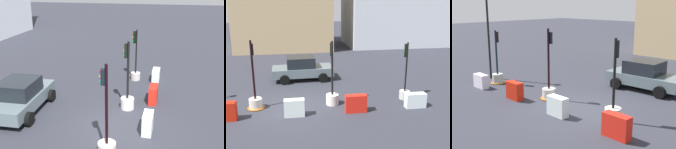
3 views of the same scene
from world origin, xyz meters
TOP-DOWN VIEW (x-y plane):
  - ground_plane at (0.00, 0.00)m, footprint 120.00×120.00m
  - traffic_light_1 at (-1.97, 0.12)m, footprint 0.86×0.86m
  - traffic_light_2 at (2.08, -0.01)m, footprint 0.68×0.68m
  - traffic_light_3 at (6.30, 0.13)m, footprint 0.61×0.61m
  - construction_barrier_2 at (0.02, -1.21)m, footprint 0.99×0.44m
  - construction_barrier_3 at (3.09, -1.24)m, footprint 1.09×0.44m
  - construction_barrier_4 at (6.34, -1.19)m, footprint 1.08×0.47m
  - car_grey_saloon at (0.70, 5.07)m, footprint 4.28×2.37m

SIDE VIEW (x-z plane):
  - ground_plane at x=0.00m, z-range 0.00..0.00m
  - construction_barrier_4 at x=6.34m, z-range 0.00..0.78m
  - construction_barrier_2 at x=0.02m, z-range 0.00..0.87m
  - construction_barrier_3 at x=3.09m, z-range 0.00..0.90m
  - traffic_light_1 at x=-1.97m, z-range -1.25..2.35m
  - traffic_light_2 at x=2.08m, z-range -1.11..2.36m
  - traffic_light_3 at x=6.30m, z-range -0.95..2.32m
  - car_grey_saloon at x=0.70m, z-range -0.02..1.64m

